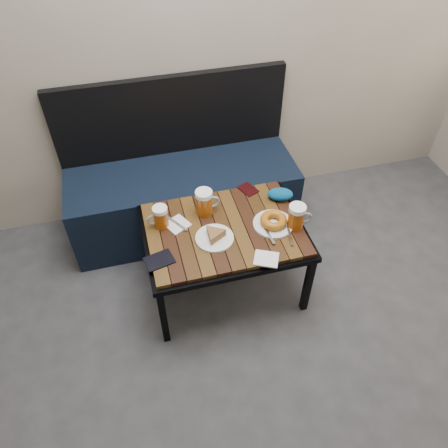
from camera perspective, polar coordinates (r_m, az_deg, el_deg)
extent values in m
cube|color=black|center=(2.82, -5.27, 3.25)|extent=(1.40, 0.50, 0.45)
cube|color=black|center=(2.72, -6.90, 13.89)|extent=(1.40, 0.05, 0.50)
cube|color=black|center=(2.26, -7.94, -11.91)|extent=(0.04, 0.03, 0.42)
cube|color=black|center=(2.40, 10.88, -7.82)|extent=(0.04, 0.03, 0.42)
cube|color=black|center=(2.62, -9.88, -1.84)|extent=(0.04, 0.04, 0.42)
cube|color=black|center=(2.73, 6.42, 1.18)|extent=(0.04, 0.04, 0.42)
cube|color=black|center=(2.30, 0.00, -1.15)|extent=(0.84, 0.62, 0.03)
cube|color=#3C240D|center=(2.28, 0.00, -0.69)|extent=(0.80, 0.58, 0.02)
cylinder|color=#98450C|center=(2.27, -8.23, 0.72)|extent=(0.07, 0.07, 0.10)
cylinder|color=white|center=(2.23, -8.39, 1.87)|extent=(0.08, 0.08, 0.02)
torus|color=#8C999E|center=(2.27, -9.31, 0.53)|extent=(0.06, 0.01, 0.06)
cylinder|color=#98450C|center=(2.32, -2.61, 2.61)|extent=(0.10, 0.10, 0.12)
cylinder|color=white|center=(2.27, -2.67, 3.97)|extent=(0.09, 0.09, 0.03)
torus|color=#8C999E|center=(2.33, -1.42, 2.91)|extent=(0.07, 0.02, 0.07)
cylinder|color=#98450C|center=(2.27, 9.38, 0.71)|extent=(0.09, 0.09, 0.11)
cylinder|color=white|center=(2.22, 9.59, 2.01)|extent=(0.09, 0.09, 0.03)
torus|color=#8C999E|center=(2.28, 10.57, 0.82)|extent=(0.07, 0.02, 0.07)
cylinder|color=white|center=(2.21, -1.24, -1.86)|extent=(0.20, 0.20, 0.01)
cylinder|color=white|center=(2.29, 6.43, -0.01)|extent=(0.21, 0.21, 0.01)
torus|color=#913E0D|center=(2.27, 6.48, 0.51)|extent=(0.14, 0.14, 0.04)
cube|color=#A5A8AD|center=(2.27, 8.38, -0.62)|extent=(0.05, 0.22, 0.00)
cube|color=#A5A8AD|center=(2.23, 5.74, -1.14)|extent=(0.03, 0.16, 0.00)
cube|color=white|center=(2.29, -6.13, -0.05)|extent=(0.15, 0.15, 0.01)
cube|color=#A5A8AD|center=(2.29, -6.14, 0.05)|extent=(0.09, 0.13, 0.00)
cube|color=white|center=(2.13, 5.55, -4.55)|extent=(0.15, 0.14, 0.01)
cube|color=black|center=(2.14, -8.45, -4.69)|extent=(0.16, 0.13, 0.01)
cube|color=black|center=(2.50, 3.17, 4.54)|extent=(0.12, 0.13, 0.01)
ellipsoid|color=navy|center=(2.44, 7.36, 3.89)|extent=(0.16, 0.13, 0.06)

